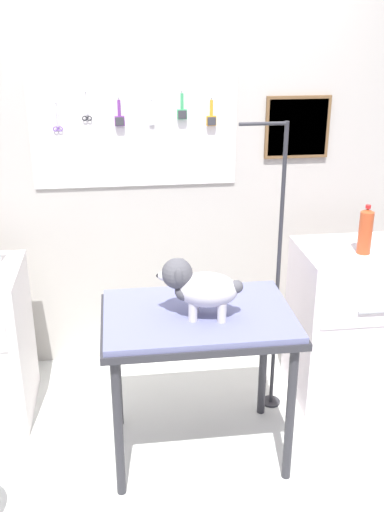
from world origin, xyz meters
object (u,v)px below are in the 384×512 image
object	(u,v)px
grooming_arm	(276,284)
dog	(199,287)
cabinet_right	(353,321)
grooming_table	(198,328)
soda_bottle	(365,231)

from	to	relation	value
grooming_arm	dog	distance (m)	0.64
grooming_arm	cabinet_right	size ratio (longest dim) A/B	1.79
grooming_table	cabinet_right	xyz separation A→B (m)	(0.98, 0.43, -0.26)
grooming_table	soda_bottle	distance (m)	1.08
grooming_arm	dog	size ratio (longest dim) A/B	4.17
dog	cabinet_right	distance (m)	1.20
grooming_arm	soda_bottle	world-z (taller)	grooming_arm
dog	cabinet_right	world-z (taller)	dog
grooming_arm	dog	bearing A→B (deg)	-141.35
grooming_arm	soda_bottle	distance (m)	0.56
grooming_table	dog	bearing A→B (deg)	-96.26
grooming_arm	dog	xyz separation A→B (m)	(-0.48, -0.38, 0.19)
soda_bottle	grooming_table	bearing A→B (deg)	-159.24
grooming_arm	cabinet_right	bearing A→B (deg)	9.89
grooming_table	cabinet_right	size ratio (longest dim) A/B	1.01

